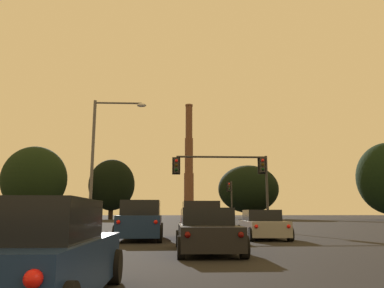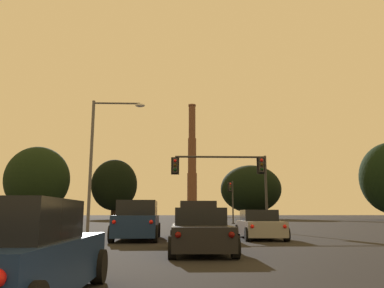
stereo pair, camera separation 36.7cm
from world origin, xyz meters
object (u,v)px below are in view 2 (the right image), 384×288
(hatchback_left_lane_third, at_px, (12,256))
(street_lamp, at_px, (100,150))
(suv_left_lane_front, at_px, (138,221))
(suv_center_lane_front, at_px, (197,220))
(sedan_center_lane_second, at_px, (200,231))
(smokestack, at_px, (192,171))
(traffic_light_overhead_right, at_px, (233,172))
(traffic_light_far_right, at_px, (232,196))
(sedan_right_lane_front, at_px, (259,225))

(hatchback_left_lane_third, relative_size, street_lamp, 0.47)
(hatchback_left_lane_third, bearing_deg, street_lamp, 98.47)
(suv_left_lane_front, xyz_separation_m, suv_center_lane_front, (2.96, 1.13, 0.00))
(sedan_center_lane_second, bearing_deg, smokestack, 87.74)
(traffic_light_overhead_right, bearing_deg, traffic_light_far_right, 81.98)
(suv_left_lane_front, bearing_deg, smokestack, 85.76)
(suv_left_lane_front, relative_size, traffic_light_overhead_right, 0.71)
(hatchback_left_lane_third, bearing_deg, sedan_center_lane_second, 67.52)
(traffic_light_far_right, bearing_deg, sedan_right_lane_front, -95.50)
(traffic_light_far_right, height_order, street_lamp, street_lamp)
(street_lamp, distance_m, smokestack, 144.31)
(traffic_light_far_right, bearing_deg, traffic_light_overhead_right, -98.02)
(hatchback_left_lane_third, xyz_separation_m, street_lamp, (-2.79, 18.88, 4.67))
(sedan_center_lane_second, relative_size, suv_center_lane_front, 0.96)
(suv_center_lane_front, height_order, traffic_light_far_right, traffic_light_far_right)
(suv_center_lane_front, bearing_deg, sedan_right_lane_front, -10.52)
(sedan_center_lane_second, xyz_separation_m, street_lamp, (-5.80, 11.64, 4.67))
(suv_center_lane_front, xyz_separation_m, smokestack, (5.72, 147.64, 19.12))
(sedan_right_lane_front, distance_m, suv_center_lane_front, 3.17)
(traffic_light_overhead_right, height_order, smokestack, smokestack)
(traffic_light_overhead_right, bearing_deg, suv_left_lane_front, -126.73)
(hatchback_left_lane_third, relative_size, traffic_light_overhead_right, 0.59)
(traffic_light_far_right, bearing_deg, smokestack, 90.01)
(sedan_right_lane_front, xyz_separation_m, traffic_light_overhead_right, (-0.20, 7.31, 3.48))
(suv_center_lane_front, distance_m, traffic_light_overhead_right, 8.02)
(sedan_right_lane_front, distance_m, smokestack, 149.51)
(traffic_light_overhead_right, height_order, traffic_light_far_right, traffic_light_overhead_right)
(sedan_center_lane_second, distance_m, street_lamp, 13.82)
(sedan_center_lane_second, height_order, traffic_light_far_right, traffic_light_far_right)
(traffic_light_overhead_right, bearing_deg, sedan_right_lane_front, -88.44)
(suv_center_lane_front, height_order, traffic_light_overhead_right, traffic_light_overhead_right)
(hatchback_left_lane_third, bearing_deg, suv_center_lane_front, 77.03)
(suv_center_lane_front, relative_size, street_lamp, 0.57)
(suv_center_lane_front, xyz_separation_m, traffic_light_far_right, (5.75, 26.96, 2.56))
(suv_center_lane_front, relative_size, traffic_light_overhead_right, 0.70)
(smokestack, bearing_deg, hatchback_left_lane_third, -93.19)
(sedan_center_lane_second, bearing_deg, suv_left_lane_front, 114.01)
(suv_left_lane_front, relative_size, smokestack, 0.10)
(sedan_right_lane_front, bearing_deg, traffic_light_far_right, 86.95)
(sedan_right_lane_front, height_order, smokestack, smokestack)
(street_lamp, bearing_deg, traffic_light_overhead_right, 13.50)
(sedan_center_lane_second, bearing_deg, hatchback_left_lane_third, -112.56)
(suv_center_lane_front, bearing_deg, smokestack, 87.89)
(sedan_center_lane_second, bearing_deg, sedan_right_lane_front, 62.25)
(hatchback_left_lane_third, height_order, traffic_light_overhead_right, traffic_light_overhead_right)
(sedan_center_lane_second, height_order, street_lamp, street_lamp)
(suv_center_lane_front, xyz_separation_m, traffic_light_overhead_right, (2.90, 6.73, 3.25))
(sedan_right_lane_front, xyz_separation_m, suv_center_lane_front, (-3.10, 0.58, 0.23))
(hatchback_left_lane_third, bearing_deg, traffic_light_far_right, 77.67)
(suv_left_lane_front, height_order, sedan_center_lane_second, suv_left_lane_front)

